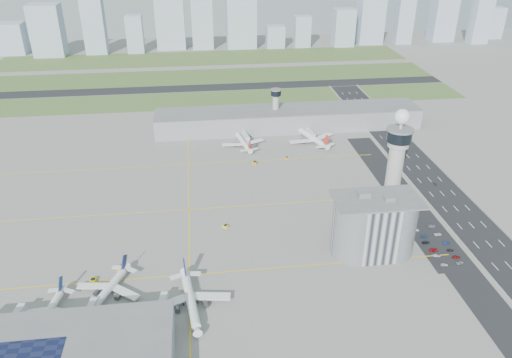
{
  "coord_description": "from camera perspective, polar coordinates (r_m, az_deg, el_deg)",
  "views": [
    {
      "loc": [
        -31.8,
        -220.93,
        151.36
      ],
      "look_at": [
        0.0,
        35.0,
        15.0
      ],
      "focal_mm": 35.0,
      "sensor_mm": 36.0,
      "label": 1
    }
  ],
  "objects": [
    {
      "name": "car_hw_4",
      "position": [
        451.41,
        11.66,
        7.78
      ],
      "size": [
        1.55,
        3.67,
        1.24
      ],
      "primitive_type": "imported",
      "rotation": [
        0.0,
        0.0,
        0.02
      ],
      "color": "gray",
      "rests_on": "ground"
    },
    {
      "name": "skyline_bldg_5",
      "position": [
        662.01,
        -18.01,
        16.33
      ],
      "size": [
        25.49,
        20.39,
        66.89
      ],
      "primitive_type": "cube",
      "color": "#9EADC1",
      "rests_on": "ground"
    },
    {
      "name": "skyline_bldg_9",
      "position": [
        667.13,
        -1.71,
        17.47
      ],
      "size": [
        36.96,
        29.57,
        62.11
      ],
      "primitive_type": "cube",
      "color": "#9EADC1",
      "rests_on": "ground"
    },
    {
      "name": "taxiway_line_h_1",
      "position": [
        293.15,
        -7.67,
        -3.5
      ],
      "size": [
        260.0,
        0.6,
        0.01
      ],
      "primitive_type": "cube",
      "color": "yellow",
      "rests_on": "ground"
    },
    {
      "name": "car_lot_5",
      "position": [
        285.13,
        17.81,
        -5.58
      ],
      "size": [
        3.46,
        1.44,
        1.11
      ],
      "primitive_type": "imported",
      "rotation": [
        0.0,
        0.0,
        1.65
      ],
      "color": "silver",
      "rests_on": "ground"
    },
    {
      "name": "grass_strip_1",
      "position": [
        542.59,
        -5.67,
        11.54
      ],
      "size": [
        480.0,
        60.0,
        0.08
      ],
      "primitive_type": "cube",
      "color": "#3E5A2A",
      "rests_on": "ground"
    },
    {
      "name": "taxiway_line_v",
      "position": [
        293.15,
        -7.67,
        -3.5
      ],
      "size": [
        0.6,
        260.0,
        0.01
      ],
      "primitive_type": "cube",
      "color": "yellow",
      "rests_on": "ground"
    },
    {
      "name": "tug_4",
      "position": [
        343.54,
        -0.14,
        1.92
      ],
      "size": [
        3.47,
        4.13,
        2.04
      ],
      "primitive_type": null,
      "rotation": [
        0.0,
        0.0,
        -0.35
      ],
      "color": "orange",
      "rests_on": "ground"
    },
    {
      "name": "admin_building",
      "position": [
        255.16,
        13.34,
        -5.21
      ],
      "size": [
        42.0,
        24.0,
        33.5
      ],
      "color": "#B2B2B7",
      "rests_on": "ground"
    },
    {
      "name": "landside_road",
      "position": [
        286.74,
        19.42,
        -5.79
      ],
      "size": [
        18.0,
        260.0,
        0.08
      ],
      "primitive_type": "cube",
      "color": "black",
      "rests_on": "ground"
    },
    {
      "name": "grass_strip_0",
      "position": [
        471.05,
        -5.34,
        9.01
      ],
      "size": [
        480.0,
        50.0,
        0.08
      ],
      "primitive_type": "cube",
      "color": "#4B612E",
      "rests_on": "ground"
    },
    {
      "name": "skyline_bldg_8",
      "position": [
        661.75,
        -6.22,
        18.18
      ],
      "size": [
        26.33,
        21.06,
        83.39
      ],
      "primitive_type": "cube",
      "color": "#9EADC1",
      "rests_on": "ground"
    },
    {
      "name": "car_lot_9",
      "position": [
        279.63,
        20.93,
        -6.86
      ],
      "size": [
        3.72,
        1.34,
        1.22
      ],
      "primitive_type": "imported",
      "rotation": [
        0.0,
        0.0,
        1.58
      ],
      "color": "navy",
      "rests_on": "ground"
    },
    {
      "name": "skyline_bldg_13",
      "position": [
        703.25,
        13.03,
        18.14
      ],
      "size": [
        32.26,
        25.81,
        81.2
      ],
      "primitive_type": "cube",
      "color": "#9EADC1",
      "rests_on": "ground"
    },
    {
      "name": "airplane_near_c",
      "position": [
        222.73,
        -7.51,
        -13.2
      ],
      "size": [
        41.21,
        46.66,
        11.84
      ],
      "primitive_type": null,
      "rotation": [
        0.0,
        0.0,
        -1.44
      ],
      "color": "white",
      "rests_on": "ground"
    },
    {
      "name": "tug_5",
      "position": [
        351.28,
        3.53,
        2.43
      ],
      "size": [
        2.76,
        3.26,
        1.61
      ],
      "primitive_type": null,
      "rotation": [
        0.0,
        0.0,
        0.36
      ],
      "color": "gold",
      "rests_on": "ground"
    },
    {
      "name": "skyline_bldg_4",
      "position": [
        670.19,
        -22.74,
        15.4
      ],
      "size": [
        35.81,
        28.65,
        60.36
      ],
      "primitive_type": "cube",
      "color": "#9EADC1",
      "rests_on": "ground"
    },
    {
      "name": "skyline_bldg_6",
      "position": [
        655.52,
        -13.67,
        15.79
      ],
      "size": [
        20.04,
        16.03,
        45.2
      ],
      "primitive_type": "cube",
      "color": "#9EADC1",
      "rests_on": "ground"
    },
    {
      "name": "tug_0",
      "position": [
        248.44,
        -21.0,
        -11.64
      ],
      "size": [
        3.57,
        3.46,
        1.72
      ],
      "primitive_type": null,
      "rotation": [
        0.0,
        0.0,
        -2.27
      ],
      "color": "#CF9707",
      "rests_on": "ground"
    },
    {
      "name": "jet_bridge_near_1",
      "position": [
        224.17,
        -19.06,
        -15.54
      ],
      "size": [
        5.39,
        14.31,
        5.7
      ],
      "primitive_type": null,
      "rotation": [
        0.0,
        0.0,
        1.4
      ],
      "color": "silver",
      "rests_on": "ground"
    },
    {
      "name": "jet_bridge_far_1",
      "position": [
        391.96,
        5.83,
        5.45
      ],
      "size": [
        5.39,
        14.31,
        5.7
      ],
      "primitive_type": null,
      "rotation": [
        0.0,
        0.0,
        -1.4
      ],
      "color": "silver",
      "rests_on": "ground"
    },
    {
      "name": "car_lot_11",
      "position": [
        291.29,
        19.45,
        -5.09
      ],
      "size": [
        4.64,
        2.44,
        1.28
      ],
      "primitive_type": "imported",
      "rotation": [
        0.0,
        0.0,
        1.72
      ],
      "color": "gray",
      "rests_on": "ground"
    },
    {
      "name": "car_lot_4",
      "position": [
        281.13,
        18.66,
        -6.22
      ],
      "size": [
        3.92,
        1.8,
        1.3
      ],
      "primitive_type": "imported",
      "rotation": [
        0.0,
        0.0,
        1.5
      ],
      "color": "navy",
      "rests_on": "ground"
    },
    {
      "name": "car_hw_2",
      "position": [
        404.35,
        15.75,
        4.89
      ],
      "size": [
        2.59,
        4.61,
        1.22
      ],
      "primitive_type": "imported",
      "rotation": [
        0.0,
        0.0,
        -0.13
      ],
      "color": "navy",
      "rests_on": "ground"
    },
    {
      "name": "ground",
      "position": [
        269.68,
        0.92,
        -6.28
      ],
      "size": [
        1000.0,
        1000.0,
        0.0
      ],
      "primitive_type": "plane",
      "color": "gray"
    },
    {
      "name": "car_lot_6",
      "position": [
        267.82,
        22.27,
        -8.83
      ],
      "size": [
        4.18,
        2.39,
        1.1
      ],
      "primitive_type": "imported",
      "rotation": [
        0.0,
        0.0,
        1.72
      ],
      "color": "gray",
      "rests_on": "ground"
    },
    {
      "name": "car_lot_8",
      "position": [
        275.01,
        21.31,
        -7.58
      ],
      "size": [
        3.46,
        1.47,
        1.16
      ],
      "primitive_type": "imported",
      "rotation": [
        0.0,
        0.0,
        1.6
      ],
      "color": "black",
      "rests_on": "ground"
    },
    {
      "name": "control_tower",
      "position": [
        276.97,
        15.67,
        1.93
      ],
      "size": [
        14.0,
        14.0,
        64.5
      ],
      "color": "#ADAAA5",
      "rests_on": "ground"
    },
    {
      "name": "airplane_near_b",
      "position": [
        236.83,
        -16.68,
        -11.68
      ],
      "size": [
        42.97,
        45.91,
        10.27
      ],
      "primitive_type": null,
      "rotation": [
        0.0,
        0.0,
        -1.97
      ],
      "color": "white",
      "rests_on": "ground"
    },
    {
      "name": "tug_2",
      "position": [
        252.8,
        -15.39,
        -9.87
      ],
      "size": [
        2.18,
        2.97,
        1.63
      ],
      "primitive_type": null,
      "rotation": [
        0.0,
        0.0,
        -0.09
      ],
      "color": "#DBA90B",
      "rests_on": "ground"
    },
    {
      "name": "runway",
      "position": [
        506.21,
        -5.51,
        10.35
      ],
      "size": [
        480.0,
        22.0,
        0.1
      ],
      "primitive_type": "cube",
      "color": "black",
      "rests_on": "ground"
    },
    {
      "name": "grass_strip_2",
      "position": [
        619.8,
        -5.94,
        13.59
      ],
      "size": [
        480.0,
        70.0,
        0.08
      ],
      "primitive_type": "cube",
      "color": "#435729",
      "rests_on": "ground"
    },
    {
      "name": "skyline_bldg_16",
      "position": [
        749.22,
        24.35,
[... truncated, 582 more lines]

